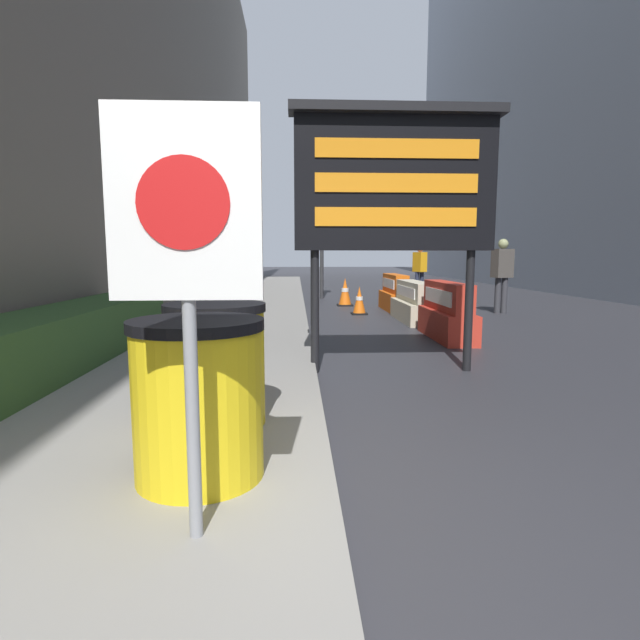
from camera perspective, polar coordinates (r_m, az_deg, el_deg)
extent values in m
plane|color=#2D2D33|center=(2.62, 2.68, -24.36)|extent=(120.00, 120.00, 0.00)
cube|color=#335628|center=(6.41, -27.69, -1.85)|extent=(0.90, 5.59, 0.64)
cylinder|color=yellow|center=(2.93, -13.69, -9.32)|extent=(0.72, 0.72, 0.85)
cylinder|color=black|center=(2.84, -13.97, -0.51)|extent=(0.75, 0.75, 0.06)
cylinder|color=yellow|center=(3.81, -11.78, -5.39)|extent=(0.72, 0.72, 0.85)
cylinder|color=black|center=(3.74, -11.96, 1.40)|extent=(0.75, 0.75, 0.06)
cylinder|color=gray|center=(2.24, -14.50, -6.29)|extent=(0.06, 0.06, 1.47)
cube|color=white|center=(2.17, -15.24, 12.73)|extent=(0.63, 0.04, 0.80)
cylinder|color=red|center=(2.15, -15.38, 12.79)|extent=(0.38, 0.01, 0.38)
cylinder|color=black|center=(5.84, -0.63, 0.89)|extent=(0.10, 0.10, 1.44)
cylinder|color=black|center=(6.19, 16.63, 0.95)|extent=(0.10, 0.10, 1.44)
cube|color=black|center=(5.96, 8.52, 15.07)|extent=(2.30, 0.24, 1.49)
cube|color=black|center=(6.06, 8.82, 22.65)|extent=(2.42, 0.34, 0.10)
cube|color=orange|center=(5.90, 8.85, 18.82)|extent=(1.84, 0.02, 0.21)
cube|color=orange|center=(5.84, 8.78, 15.23)|extent=(1.84, 0.02, 0.21)
cube|color=orange|center=(5.80, 8.71, 11.57)|extent=(1.84, 0.02, 0.21)
cube|color=red|center=(8.59, 14.25, -0.50)|extent=(0.51, 1.85, 0.47)
cube|color=red|center=(8.54, 14.35, 2.64)|extent=(0.31, 1.85, 0.47)
cube|color=white|center=(8.49, 13.29, 2.65)|extent=(0.02, 1.48, 0.24)
cube|color=beige|center=(10.75, 10.76, 1.00)|extent=(0.64, 2.05, 0.42)
cube|color=beige|center=(10.71, 10.82, 3.22)|extent=(0.39, 2.05, 0.42)
cube|color=white|center=(10.67, 9.74, 3.23)|extent=(0.02, 1.64, 0.21)
cube|color=orange|center=(12.82, 8.55, 2.14)|extent=(0.54, 1.79, 0.45)
cube|color=orange|center=(12.79, 8.59, 4.17)|extent=(0.32, 1.79, 0.45)
cube|color=white|center=(12.76, 7.82, 4.17)|extent=(0.02, 1.44, 0.23)
cube|color=black|center=(11.82, 4.50, 0.74)|extent=(0.37, 0.37, 0.04)
cone|color=orange|center=(11.78, 4.52, 2.33)|extent=(0.29, 0.29, 0.62)
cylinder|color=white|center=(11.78, 4.52, 2.48)|extent=(0.17, 0.17, 0.09)
cube|color=black|center=(13.83, 2.87, 1.72)|extent=(0.43, 0.43, 0.04)
cone|color=orange|center=(13.80, 2.88, 3.31)|extent=(0.34, 0.34, 0.73)
cylinder|color=white|center=(13.80, 2.88, 3.46)|extent=(0.20, 0.20, 0.10)
cylinder|color=#2D2D30|center=(16.15, 0.21, 9.92)|extent=(0.12, 0.12, 4.20)
cube|color=black|center=(16.15, 0.24, 15.90)|extent=(0.28, 0.28, 0.84)
sphere|color=#360605|center=(16.05, 0.27, 16.97)|extent=(0.15, 0.15, 0.15)
sphere|color=#392C06|center=(16.00, 0.27, 15.98)|extent=(0.15, 0.15, 0.15)
sphere|color=green|center=(15.96, 0.27, 14.99)|extent=(0.15, 0.15, 0.15)
cylinder|color=#23283D|center=(17.32, 11.02, 4.05)|extent=(0.14, 0.14, 0.84)
cylinder|color=#23283D|center=(17.36, 11.52, 4.05)|extent=(0.14, 0.14, 0.84)
cube|color=orange|center=(17.32, 11.33, 6.52)|extent=(0.43, 0.52, 0.66)
sphere|color=#B56D73|center=(17.32, 11.37, 7.99)|extent=(0.23, 0.23, 0.23)
cylinder|color=#333338|center=(12.71, 19.63, 2.66)|extent=(0.14, 0.14, 0.86)
cylinder|color=#333338|center=(12.77, 20.30, 2.65)|extent=(0.14, 0.14, 0.86)
cube|color=#47423D|center=(12.70, 20.12, 6.11)|extent=(0.53, 0.41, 0.68)
sphere|color=#8F9663|center=(12.71, 20.21, 8.17)|extent=(0.24, 0.24, 0.24)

